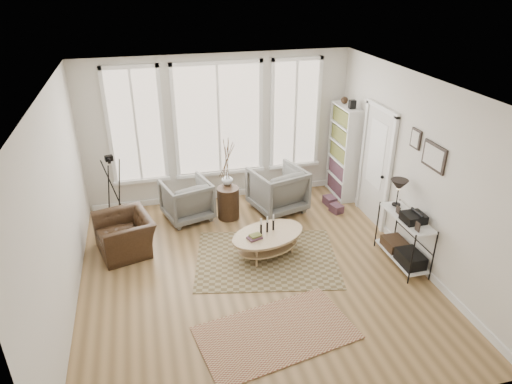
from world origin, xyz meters
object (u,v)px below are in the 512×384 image
object	(u,v)px
coffee_table	(268,238)
accent_chair	(125,234)
side_table	(227,178)
low_shelf	(404,235)
armchair_right	(277,189)
armchair_left	(187,200)
bookcase	(343,152)

from	to	relation	value
coffee_table	accent_chair	world-z (taller)	accent_chair
side_table	low_shelf	bearing A→B (deg)	-41.63
coffee_table	armchair_right	distance (m)	1.60
armchair_right	side_table	size ratio (longest dim) A/B	0.55
armchair_left	armchair_right	size ratio (longest dim) A/B	0.88
bookcase	accent_chair	bearing A→B (deg)	-166.01
low_shelf	side_table	size ratio (longest dim) A/B	0.75
bookcase	side_table	bearing A→B (deg)	-171.07
low_shelf	armchair_left	distance (m)	3.91
low_shelf	coffee_table	distance (m)	2.16
coffee_table	accent_chair	size ratio (longest dim) A/B	1.51
armchair_left	bookcase	bearing A→B (deg)	168.36
armchair_right	coffee_table	bearing A→B (deg)	51.89
side_table	armchair_left	bearing A→B (deg)	167.25
armchair_right	accent_chair	size ratio (longest dim) A/B	0.99
coffee_table	armchair_right	size ratio (longest dim) A/B	1.53
bookcase	armchair_left	bearing A→B (deg)	-176.16
armchair_left	side_table	distance (m)	0.89
bookcase	coffee_table	bearing A→B (deg)	-139.46
low_shelf	armchair_right	bearing A→B (deg)	122.53
accent_chair	low_shelf	bearing A→B (deg)	56.23
low_shelf	coffee_table	size ratio (longest dim) A/B	0.89
bookcase	accent_chair	xyz separation A→B (m)	(-4.34, -1.08, -0.64)
armchair_right	armchair_left	bearing A→B (deg)	-18.52
low_shelf	accent_chair	size ratio (longest dim) A/B	1.36
coffee_table	accent_chair	xyz separation A→B (m)	(-2.26, 0.70, -0.00)
bookcase	armchair_left	size ratio (longest dim) A/B	2.45
coffee_table	side_table	size ratio (longest dim) A/B	0.84
low_shelf	armchair_left	xyz separation A→B (m)	(-3.15, 2.30, -0.13)
armchair_left	accent_chair	world-z (taller)	armchair_left
accent_chair	armchair_left	bearing A→B (deg)	112.33
accent_chair	bookcase	bearing A→B (deg)	88.81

